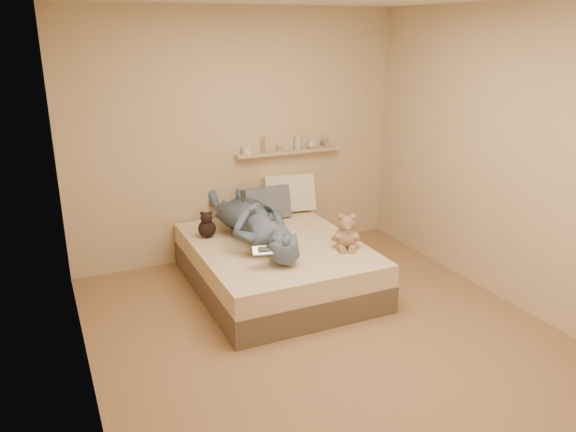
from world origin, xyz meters
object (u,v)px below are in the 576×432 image
pillow_cream (289,194)px  pillow_grey (266,203)px  game_console (264,250)px  teddy_bear (346,234)px  bed (276,265)px  dark_plush (207,226)px  wall_shelf (288,152)px  person (253,221)px

pillow_cream → pillow_grey: size_ratio=1.10×
game_console → teddy_bear: teddy_bear is taller
bed → pillow_grey: pillow_grey is taller
dark_plush → pillow_grey: pillow_grey is taller
pillow_grey → bed: bearing=-105.6°
teddy_bear → dark_plush: size_ratio=1.26×
bed → pillow_cream: size_ratio=3.45×
pillow_grey → game_console: bearing=-113.4°
bed → wall_shelf: bearing=58.8°
person → wall_shelf: size_ratio=1.35×
teddy_bear → dark_plush: (-1.08, 0.81, -0.02)m
bed → dark_plush: 0.76m
game_console → teddy_bear: bearing=8.0°
pillow_grey → person: bearing=-124.3°
teddy_bear → pillow_cream: pillow_cream is taller
bed → teddy_bear: size_ratio=5.65×
pillow_cream → person: pillow_cream is taller
dark_plush → pillow_grey: size_ratio=0.53×
dark_plush → pillow_cream: size_ratio=0.48×
pillow_grey → person: 0.64m
bed → pillow_cream: 1.07m
bed → wall_shelf: wall_shelf is taller
wall_shelf → game_console: bearing=-121.6°
bed → pillow_cream: pillow_cream is taller
pillow_cream → game_console: bearing=-122.3°
bed → dark_plush: size_ratio=7.13×
bed → person: (-0.17, 0.16, 0.42)m
pillow_cream → wall_shelf: (0.03, 0.08, 0.45)m
game_console → pillow_grey: 1.32m
wall_shelf → teddy_bear: bearing=-90.8°
pillow_grey → wall_shelf: size_ratio=0.42×
game_console → dark_plush: (-0.21, 0.93, -0.05)m
dark_plush → person: bearing=-33.8°
person → wall_shelf: wall_shelf is taller
dark_plush → pillow_cream: bearing=21.4°
teddy_bear → pillow_grey: size_ratio=0.67×
teddy_bear → pillow_grey: 1.14m
game_console → wall_shelf: (0.88, 1.43, 0.48)m
person → wall_shelf: 1.13m
teddy_bear → pillow_grey: pillow_grey is taller
game_console → dark_plush: dark_plush is taller
game_console → pillow_grey: size_ratio=0.41×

